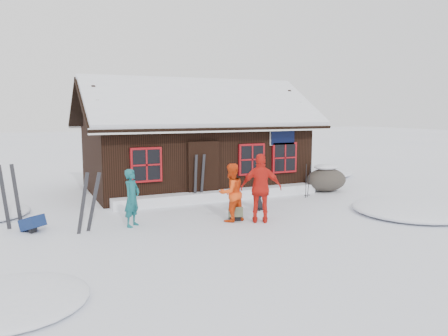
{
  "coord_description": "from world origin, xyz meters",
  "views": [
    {
      "loc": [
        -4.7,
        -11.45,
        3.08
      ],
      "look_at": [
        1.03,
        0.99,
        1.3
      ],
      "focal_mm": 35.0,
      "sensor_mm": 36.0,
      "label": 1
    }
  ],
  "objects_px": {
    "skier_teal": "(132,198)",
    "skier_orange_left": "(231,193)",
    "ski_pair_left": "(88,203)",
    "skier_crouched": "(259,196)",
    "backpack_blue": "(33,226)",
    "skier_orange_right": "(261,188)",
    "boulder": "(326,179)",
    "ski_poles": "(308,181)",
    "backpack_olive": "(236,215)"
  },
  "relations": [
    {
      "from": "boulder",
      "to": "skier_orange_right",
      "type": "bearing_deg",
      "value": -146.25
    },
    {
      "from": "skier_teal",
      "to": "boulder",
      "type": "bearing_deg",
      "value": -31.82
    },
    {
      "from": "ski_poles",
      "to": "ski_pair_left",
      "type": "bearing_deg",
      "value": -169.82
    },
    {
      "from": "ski_pair_left",
      "to": "backpack_blue",
      "type": "relative_size",
      "value": 2.86
    },
    {
      "from": "skier_teal",
      "to": "backpack_olive",
      "type": "height_order",
      "value": "skier_teal"
    },
    {
      "from": "backpack_blue",
      "to": "boulder",
      "type": "bearing_deg",
      "value": -27.61
    },
    {
      "from": "skier_orange_right",
      "to": "skier_orange_left",
      "type": "bearing_deg",
      "value": -5.35
    },
    {
      "from": "boulder",
      "to": "skier_teal",
      "type": "bearing_deg",
      "value": -165.8
    },
    {
      "from": "skier_crouched",
      "to": "backpack_blue",
      "type": "distance_m",
      "value": 6.53
    },
    {
      "from": "skier_crouched",
      "to": "backpack_blue",
      "type": "height_order",
      "value": "skier_crouched"
    },
    {
      "from": "skier_orange_left",
      "to": "backpack_olive",
      "type": "bearing_deg",
      "value": -174.39
    },
    {
      "from": "skier_teal",
      "to": "skier_orange_left",
      "type": "distance_m",
      "value": 2.73
    },
    {
      "from": "ski_pair_left",
      "to": "ski_poles",
      "type": "xyz_separation_m",
      "value": [
        7.78,
        1.4,
        -0.17
      ]
    },
    {
      "from": "skier_orange_left",
      "to": "backpack_olive",
      "type": "xyz_separation_m",
      "value": [
        0.17,
        0.06,
        -0.68
      ]
    },
    {
      "from": "ski_poles",
      "to": "backpack_olive",
      "type": "xyz_separation_m",
      "value": [
        -3.81,
        -1.89,
        -0.44
      ]
    },
    {
      "from": "backpack_blue",
      "to": "skier_teal",
      "type": "bearing_deg",
      "value": -48.43
    },
    {
      "from": "skier_orange_left",
      "to": "skier_crouched",
      "type": "distance_m",
      "value": 1.7
    },
    {
      "from": "skier_crouched",
      "to": "ski_pair_left",
      "type": "relative_size",
      "value": 0.58
    },
    {
      "from": "skier_orange_right",
      "to": "skier_crouched",
      "type": "bearing_deg",
      "value": -88.25
    },
    {
      "from": "skier_orange_right",
      "to": "boulder",
      "type": "xyz_separation_m",
      "value": [
        4.66,
        3.11,
        -0.48
      ]
    },
    {
      "from": "skier_orange_right",
      "to": "skier_crouched",
      "type": "height_order",
      "value": "skier_orange_right"
    },
    {
      "from": "skier_crouched",
      "to": "ski_poles",
      "type": "distance_m",
      "value": 2.79
    },
    {
      "from": "ski_poles",
      "to": "skier_orange_left",
      "type": "bearing_deg",
      "value": -153.97
    },
    {
      "from": "backpack_olive",
      "to": "skier_orange_left",
      "type": "bearing_deg",
      "value": -139.32
    },
    {
      "from": "boulder",
      "to": "ski_poles",
      "type": "distance_m",
      "value": 1.55
    },
    {
      "from": "skier_orange_right",
      "to": "ski_pair_left",
      "type": "relative_size",
      "value": 1.21
    },
    {
      "from": "boulder",
      "to": "ski_pair_left",
      "type": "distance_m",
      "value": 9.39
    },
    {
      "from": "backpack_olive",
      "to": "boulder",
      "type": "bearing_deg",
      "value": 48.71
    },
    {
      "from": "skier_crouched",
      "to": "ski_pair_left",
      "type": "distance_m",
      "value": 5.21
    },
    {
      "from": "boulder",
      "to": "backpack_blue",
      "type": "xyz_separation_m",
      "value": [
        -10.48,
        -1.46,
        -0.33
      ]
    },
    {
      "from": "skier_orange_left",
      "to": "backpack_blue",
      "type": "relative_size",
      "value": 2.94
    },
    {
      "from": "skier_crouched",
      "to": "backpack_olive",
      "type": "xyz_separation_m",
      "value": [
        -1.23,
        -0.85,
        -0.32
      ]
    },
    {
      "from": "boulder",
      "to": "backpack_blue",
      "type": "relative_size",
      "value": 2.93
    },
    {
      "from": "skier_teal",
      "to": "backpack_olive",
      "type": "bearing_deg",
      "value": -57.28
    },
    {
      "from": "skier_orange_left",
      "to": "backpack_blue",
      "type": "bearing_deg",
      "value": -25.86
    },
    {
      "from": "skier_orange_right",
      "to": "backpack_olive",
      "type": "height_order",
      "value": "skier_orange_right"
    },
    {
      "from": "skier_orange_left",
      "to": "skier_teal",
      "type": "bearing_deg",
      "value": -25.97
    },
    {
      "from": "boulder",
      "to": "backpack_olive",
      "type": "xyz_separation_m",
      "value": [
        -5.19,
        -2.59,
        -0.34
      ]
    },
    {
      "from": "skier_teal",
      "to": "backpack_olive",
      "type": "relative_size",
      "value": 3.02
    },
    {
      "from": "ski_pair_left",
      "to": "backpack_olive",
      "type": "xyz_separation_m",
      "value": [
        3.96,
        -0.49,
        -0.62
      ]
    },
    {
      "from": "skier_orange_right",
      "to": "backpack_blue",
      "type": "xyz_separation_m",
      "value": [
        -5.82,
        1.65,
        -0.81
      ]
    },
    {
      "from": "skier_teal",
      "to": "skier_orange_right",
      "type": "xyz_separation_m",
      "value": [
        3.35,
        -1.09,
        0.19
      ]
    },
    {
      "from": "boulder",
      "to": "backpack_blue",
      "type": "bearing_deg",
      "value": -172.05
    },
    {
      "from": "skier_orange_left",
      "to": "ski_pair_left",
      "type": "distance_m",
      "value": 3.84
    },
    {
      "from": "ski_poles",
      "to": "backpack_olive",
      "type": "relative_size",
      "value": 2.42
    },
    {
      "from": "boulder",
      "to": "ski_pair_left",
      "type": "xyz_separation_m",
      "value": [
        -9.15,
        -2.1,
        0.27
      ]
    },
    {
      "from": "ski_pair_left",
      "to": "skier_crouched",
      "type": "bearing_deg",
      "value": 0.35
    },
    {
      "from": "ski_poles",
      "to": "backpack_blue",
      "type": "relative_size",
      "value": 2.23
    },
    {
      "from": "skier_orange_left",
      "to": "ski_pair_left",
      "type": "bearing_deg",
      "value": -21.07
    },
    {
      "from": "skier_crouched",
      "to": "boulder",
      "type": "xyz_separation_m",
      "value": [
        3.96,
        1.74,
        0.02
      ]
    }
  ]
}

